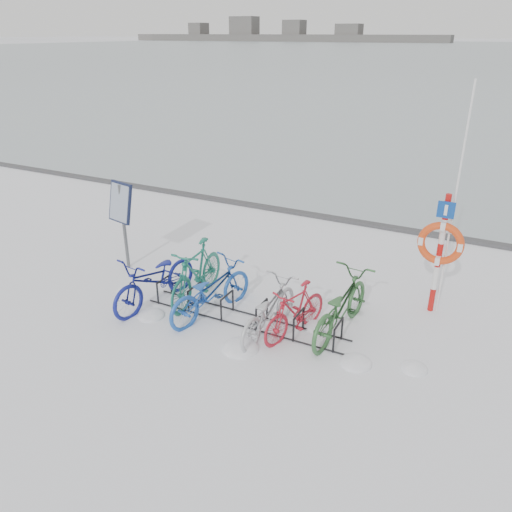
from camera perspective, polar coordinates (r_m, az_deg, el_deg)
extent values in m
plane|color=white|center=(9.32, -1.36, -7.35)|extent=(900.00, 900.00, 0.00)
cube|color=#3F3F42|center=(14.26, 9.99, 4.07)|extent=(400.00, 0.25, 0.10)
cylinder|color=black|center=(9.94, -11.18, -4.25)|extent=(0.04, 0.04, 0.44)
cylinder|color=black|center=(10.24, -9.69, -3.22)|extent=(0.04, 0.04, 0.44)
cylinder|color=black|center=(9.99, -10.52, -2.61)|extent=(0.04, 0.44, 0.04)
cylinder|color=black|center=(9.55, -7.74, -5.23)|extent=(0.04, 0.04, 0.44)
cylinder|color=black|center=(9.87, -6.30, -4.13)|extent=(0.04, 0.04, 0.44)
cylinder|color=black|center=(9.60, -7.08, -3.52)|extent=(0.04, 0.44, 0.04)
cylinder|color=black|center=(9.20, -4.01, -6.27)|extent=(0.04, 0.04, 0.44)
cylinder|color=black|center=(9.53, -2.65, -5.09)|extent=(0.04, 0.04, 0.44)
cylinder|color=black|center=(9.26, -3.35, -4.49)|extent=(0.04, 0.44, 0.04)
cylinder|color=black|center=(8.90, 0.01, -7.36)|extent=(0.04, 0.04, 0.44)
cylinder|color=black|center=(9.24, 1.26, -6.09)|extent=(0.04, 0.04, 0.44)
cylinder|color=black|center=(8.96, 0.65, -5.51)|extent=(0.04, 0.44, 0.04)
cylinder|color=black|center=(8.65, 4.31, -8.48)|extent=(0.04, 0.04, 0.44)
cylinder|color=black|center=(8.99, 5.42, -7.12)|extent=(0.04, 0.04, 0.44)
cylinder|color=black|center=(8.70, 4.93, -6.56)|extent=(0.04, 0.44, 0.04)
cylinder|color=black|center=(8.45, 8.86, -9.61)|extent=(0.04, 0.04, 0.44)
cylinder|color=black|center=(8.80, 9.80, -8.16)|extent=(0.04, 0.04, 0.44)
cylinder|color=black|center=(8.51, 9.44, -7.63)|extent=(0.04, 0.44, 0.04)
cylinder|color=black|center=(9.15, -2.02, -7.89)|extent=(4.00, 0.03, 0.03)
cylinder|color=black|center=(9.48, -0.72, -6.63)|extent=(4.00, 0.03, 0.03)
cylinder|color=#595B5E|center=(11.36, -14.82, 3.19)|extent=(0.07, 0.07, 1.91)
cube|color=black|center=(11.15, -15.24, 5.95)|extent=(0.70, 0.38, 0.87)
cube|color=#8C99AD|center=(11.12, -15.38, 5.89)|extent=(0.62, 0.30, 0.77)
cylinder|color=#B6110E|center=(10.10, 19.44, -4.70)|extent=(0.11, 0.11, 0.46)
cylinder|color=silver|center=(9.90, 19.81, -2.34)|extent=(0.11, 0.11, 0.46)
cylinder|color=#B6110E|center=(9.71, 20.19, 0.11)|extent=(0.11, 0.11, 0.46)
cylinder|color=silver|center=(9.54, 20.59, 2.65)|extent=(0.11, 0.11, 0.46)
cylinder|color=#B6110E|center=(9.39, 21.00, 5.27)|extent=(0.11, 0.11, 0.46)
torus|color=#DC4114|center=(9.53, 20.34, 1.35)|extent=(0.81, 0.14, 0.81)
cube|color=navy|center=(9.33, 20.90, 4.95)|extent=(0.29, 0.03, 0.29)
cylinder|color=silver|center=(9.42, 21.69, 5.36)|extent=(0.04, 0.04, 4.21)
cube|color=#505050|center=(294.30, 2.42, 23.64)|extent=(180.00, 12.00, 3.50)
cube|color=#505050|center=(308.11, -3.13, 24.35)|extent=(24.00, 10.00, 8.00)
cube|color=#505050|center=(282.97, 8.47, 24.06)|extent=(20.00, 10.00, 6.00)
imported|color=navy|center=(9.82, -11.43, -2.47)|extent=(1.03, 2.18, 1.10)
imported|color=#1C725D|center=(9.85, -6.80, -1.71)|extent=(0.71, 2.03, 1.20)
imported|color=#1F53B0|center=(9.30, -5.21, -3.77)|extent=(1.18, 2.13, 1.06)
imported|color=#ABADB3|center=(8.75, 1.43, -5.93)|extent=(0.76, 1.90, 0.98)
imported|color=#B41C2D|center=(8.74, 4.52, -6.08)|extent=(0.90, 1.68, 0.97)
imported|color=#306032|center=(8.84, 9.63, -5.43)|extent=(0.95, 2.19, 1.12)
ellipsoid|color=white|center=(9.64, 2.19, -6.20)|extent=(0.32, 0.32, 0.11)
ellipsoid|color=white|center=(9.66, -11.88, -6.70)|extent=(0.52, 0.52, 0.18)
ellipsoid|color=white|center=(9.97, -3.52, -5.13)|extent=(0.45, 0.45, 0.16)
ellipsoid|color=white|center=(8.49, 17.60, -12.19)|extent=(0.44, 0.44, 0.15)
ellipsoid|color=white|center=(8.57, -1.81, -10.51)|extent=(0.64, 0.64, 0.22)
ellipsoid|color=white|center=(9.19, 6.77, -8.05)|extent=(0.44, 0.44, 0.15)
ellipsoid|color=white|center=(10.68, -14.35, -3.79)|extent=(0.46, 0.46, 0.16)
ellipsoid|color=white|center=(8.39, 11.31, -11.93)|extent=(0.53, 0.53, 0.19)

